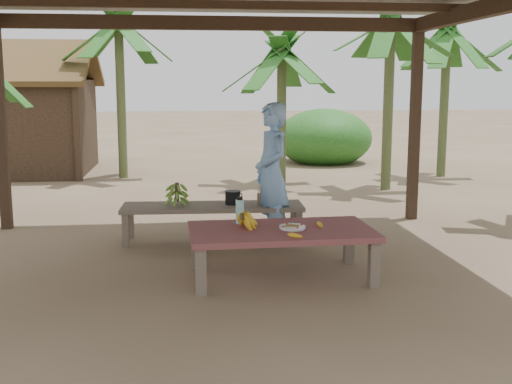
{
  "coord_description": "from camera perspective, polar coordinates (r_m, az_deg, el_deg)",
  "views": [
    {
      "loc": [
        -0.45,
        -6.41,
        1.91
      ],
      "look_at": [
        0.3,
        0.11,
        0.8
      ],
      "focal_mm": 45.0,
      "sensor_mm": 36.0,
      "label": 1
    }
  ],
  "objects": [
    {
      "name": "skewer_rack",
      "position": [
        7.8,
        0.66,
        -0.29
      ],
      "size": [
        0.18,
        0.09,
        0.24
      ],
      "primitive_type": null,
      "rotation": [
        0.0,
        0.0,
        -0.04
      ],
      "color": "#A57F47",
      "rests_on": "bench"
    },
    {
      "name": "woman",
      "position": [
        7.69,
        1.39,
        1.66
      ],
      "size": [
        0.54,
        0.7,
        1.7
      ],
      "primitive_type": "imported",
      "rotation": [
        0.0,
        0.0,
        -1.32
      ],
      "color": "#77A7E2",
      "rests_on": "ground"
    },
    {
      "name": "work_table",
      "position": [
        6.34,
        2.24,
        -3.85
      ],
      "size": [
        1.83,
        1.05,
        0.5
      ],
      "rotation": [
        0.0,
        0.0,
        0.03
      ],
      "color": "brown",
      "rests_on": "ground"
    },
    {
      "name": "banana_plant_n",
      "position": [
        12.37,
        2.31,
        11.33
      ],
      "size": [
        1.8,
        1.8,
        2.77
      ],
      "color": "#596638",
      "rests_on": "ground"
    },
    {
      "name": "plate",
      "position": [
        6.31,
        3.24,
        -3.15
      ],
      "size": [
        0.26,
        0.26,
        0.04
      ],
      "color": "white",
      "rests_on": "work_table"
    },
    {
      "name": "bench",
      "position": [
        7.85,
        -3.86,
        -1.55
      ],
      "size": [
        2.22,
        0.69,
        0.45
      ],
      "rotation": [
        0.0,
        0.0,
        -0.04
      ],
      "color": "brown",
      "rests_on": "ground"
    },
    {
      "name": "green_banana_stalk",
      "position": [
        7.83,
        -7.04,
        -0.13
      ],
      "size": [
        0.27,
        0.27,
        0.29
      ],
      "primitive_type": null,
      "rotation": [
        0.0,
        0.0,
        -0.04
      ],
      "color": "#598C2D",
      "rests_on": "bench"
    },
    {
      "name": "banana_plant_ne",
      "position": [
        11.87,
        11.87,
        13.65
      ],
      "size": [
        1.8,
        1.8,
        3.28
      ],
      "color": "#596638",
      "rests_on": "ground"
    },
    {
      "name": "ground",
      "position": [
        6.7,
        -2.48,
        -6.96
      ],
      "size": [
        80.0,
        80.0,
        0.0
      ],
      "primitive_type": "plane",
      "color": "brown",
      "rests_on": "ground"
    },
    {
      "name": "ripe_banana_bunch",
      "position": [
        6.32,
        -1.25,
        -2.5
      ],
      "size": [
        0.34,
        0.32,
        0.17
      ],
      "primitive_type": null,
      "rotation": [
        0.0,
        0.0,
        0.35
      ],
      "color": "yellow",
      "rests_on": "work_table"
    },
    {
      "name": "cooking_pot",
      "position": [
        7.86,
        -2.08,
        -0.53
      ],
      "size": [
        0.19,
        0.19,
        0.16
      ],
      "primitive_type": "cylinder",
      "color": "black",
      "rests_on": "bench"
    },
    {
      "name": "banana_plant_far",
      "position": [
        13.88,
        16.61,
        12.55
      ],
      "size": [
        1.8,
        1.8,
        3.21
      ],
      "color": "#596638",
      "rests_on": "ground"
    },
    {
      "name": "water_flask",
      "position": [
        6.54,
        -1.45,
        -1.65
      ],
      "size": [
        0.09,
        0.09,
        0.32
      ],
      "color": "#42CFCA",
      "rests_on": "work_table"
    },
    {
      "name": "loose_banana_side",
      "position": [
        6.43,
        5.69,
        -2.9
      ],
      "size": [
        0.06,
        0.15,
        0.04
      ],
      "primitive_type": "ellipsoid",
      "rotation": [
        0.0,
        0.0,
        0.13
      ],
      "color": "yellow",
      "rests_on": "work_table"
    },
    {
      "name": "banana_plant_nw",
      "position": [
        13.39,
        -12.11,
        13.57
      ],
      "size": [
        1.8,
        1.8,
        3.38
      ],
      "color": "#596638",
      "rests_on": "ground"
    },
    {
      "name": "loose_banana_front",
      "position": [
        5.96,
        3.48,
        -3.88
      ],
      "size": [
        0.15,
        0.07,
        0.04
      ],
      "primitive_type": "ellipsoid",
      "rotation": [
        0.0,
        0.0,
        1.37
      ],
      "color": "yellow",
      "rests_on": "work_table"
    }
  ]
}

